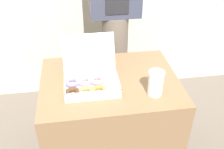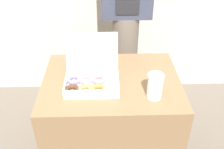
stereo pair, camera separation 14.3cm
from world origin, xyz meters
The scene contains 4 objects.
table centered at (0.00, 0.00, 0.37)m, with size 0.81×0.62×0.74m.
donut_box centered at (-0.12, -0.05, 0.77)m, with size 0.34×0.30×0.26m.
coffee_cup centered at (0.23, -0.17, 0.81)m, with size 0.09×0.09×0.14m.
person_customer centered at (0.13, 0.57, 0.93)m, with size 0.37×0.20×1.69m.
Camera 2 is at (-0.03, -1.27, 1.63)m, focal length 42.00 mm.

